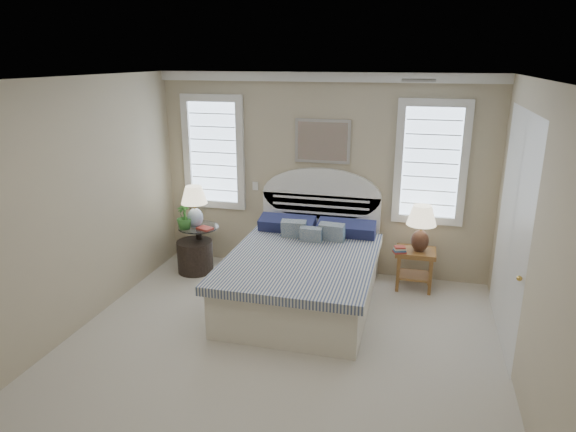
# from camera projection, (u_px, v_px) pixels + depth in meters

# --- Properties ---
(floor) EXTENTS (4.50, 5.00, 0.01)m
(floor) POSITION_uv_depth(u_px,v_px,m) (271.00, 365.00, 5.02)
(floor) COLOR beige
(floor) RESTS_ON ground
(ceiling) EXTENTS (4.50, 5.00, 0.01)m
(ceiling) POSITION_uv_depth(u_px,v_px,m) (267.00, 80.00, 4.22)
(ceiling) COLOR white
(ceiling) RESTS_ON wall_back
(wall_back) EXTENTS (4.50, 0.02, 2.70)m
(wall_back) POSITION_uv_depth(u_px,v_px,m) (322.00, 176.00, 6.93)
(wall_back) COLOR #BEAF8F
(wall_back) RESTS_ON floor
(wall_left) EXTENTS (0.02, 5.00, 2.70)m
(wall_left) POSITION_uv_depth(u_px,v_px,m) (55.00, 216.00, 5.16)
(wall_left) COLOR #BEAF8F
(wall_left) RESTS_ON floor
(wall_right) EXTENTS (0.02, 5.00, 2.70)m
(wall_right) POSITION_uv_depth(u_px,v_px,m) (540.00, 259.00, 4.07)
(wall_right) COLOR #BEAF8F
(wall_right) RESTS_ON floor
(crown_molding) EXTENTS (4.50, 0.08, 0.12)m
(crown_molding) POSITION_uv_depth(u_px,v_px,m) (324.00, 77.00, 6.51)
(crown_molding) COLOR white
(crown_molding) RESTS_ON wall_back
(hvac_vent) EXTENTS (0.30, 0.20, 0.02)m
(hvac_vent) POSITION_uv_depth(u_px,v_px,m) (419.00, 80.00, 4.67)
(hvac_vent) COLOR #B2B2B2
(hvac_vent) RESTS_ON ceiling
(switch_plate) EXTENTS (0.08, 0.01, 0.12)m
(switch_plate) POSITION_uv_depth(u_px,v_px,m) (255.00, 186.00, 7.20)
(switch_plate) COLOR white
(switch_plate) RESTS_ON wall_back
(window_left) EXTENTS (0.90, 0.06, 1.60)m
(window_left) POSITION_uv_depth(u_px,v_px,m) (214.00, 152.00, 7.21)
(window_left) COLOR #ADC3DB
(window_left) RESTS_ON wall_back
(window_right) EXTENTS (0.90, 0.06, 1.60)m
(window_right) POSITION_uv_depth(u_px,v_px,m) (431.00, 163.00, 6.49)
(window_right) COLOR #ADC3DB
(window_right) RESTS_ON wall_back
(painting) EXTENTS (0.74, 0.04, 0.58)m
(painting) POSITION_uv_depth(u_px,v_px,m) (322.00, 141.00, 6.75)
(painting) COLOR silver
(painting) RESTS_ON wall_back
(closet_door) EXTENTS (0.02, 1.80, 2.40)m
(closet_door) POSITION_uv_depth(u_px,v_px,m) (512.00, 229.00, 5.23)
(closet_door) COLOR silver
(closet_door) RESTS_ON floor
(bed) EXTENTS (1.72, 2.28, 1.47)m
(bed) POSITION_uv_depth(u_px,v_px,m) (304.00, 271.00, 6.25)
(bed) COLOR white
(bed) RESTS_ON floor
(side_table_left) EXTENTS (0.56, 0.56, 0.63)m
(side_table_left) POSITION_uv_depth(u_px,v_px,m) (199.00, 243.00, 7.20)
(side_table_left) COLOR black
(side_table_left) RESTS_ON floor
(nightstand_right) EXTENTS (0.50, 0.40, 0.53)m
(nightstand_right) POSITION_uv_depth(u_px,v_px,m) (415.00, 261.00, 6.57)
(nightstand_right) COLOR olive
(nightstand_right) RESTS_ON floor
(floor_pot) EXTENTS (0.62, 0.62, 0.45)m
(floor_pot) POSITION_uv_depth(u_px,v_px,m) (195.00, 256.00, 7.15)
(floor_pot) COLOR black
(floor_pot) RESTS_ON floor
(lamp_left) EXTENTS (0.44, 0.44, 0.59)m
(lamp_left) POSITION_uv_depth(u_px,v_px,m) (194.00, 202.00, 7.01)
(lamp_left) COLOR white
(lamp_left) RESTS_ON side_table_left
(lamp_right) EXTENTS (0.44, 0.44, 0.60)m
(lamp_right) POSITION_uv_depth(u_px,v_px,m) (421.00, 223.00, 6.40)
(lamp_right) COLOR black
(lamp_right) RESTS_ON nightstand_right
(potted_plant) EXTENTS (0.26, 0.26, 0.36)m
(potted_plant) POSITION_uv_depth(u_px,v_px,m) (184.00, 216.00, 6.97)
(potted_plant) COLOR #3F7E32
(potted_plant) RESTS_ON side_table_left
(books_left) EXTENTS (0.25, 0.22, 0.03)m
(books_left) POSITION_uv_depth(u_px,v_px,m) (205.00, 228.00, 7.00)
(books_left) COLOR #9E3127
(books_left) RESTS_ON side_table_left
(books_right) EXTENTS (0.18, 0.16, 0.08)m
(books_right) POSITION_uv_depth(u_px,v_px,m) (400.00, 250.00, 6.43)
(books_right) COLOR #9E3127
(books_right) RESTS_ON nightstand_right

